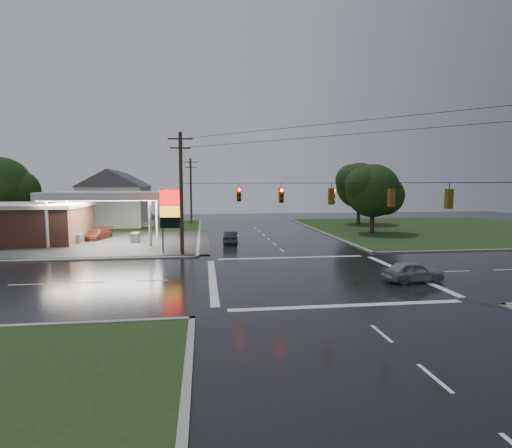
{
  "coord_description": "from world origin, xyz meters",
  "views": [
    {
      "loc": [
        -7.55,
        -26.8,
        6.42
      ],
      "look_at": [
        -3.07,
        7.07,
        3.0
      ],
      "focal_mm": 28.0,
      "sensor_mm": 36.0,
      "label": 1
    }
  ],
  "objects": [
    {
      "name": "car_north",
      "position": [
        -4.64,
        16.0,
        0.68
      ],
      "size": [
        1.91,
        4.26,
        1.36
      ],
      "primitive_type": "imported",
      "rotation": [
        0.0,
        0.0,
        3.02
      ],
      "color": "#202428",
      "rests_on": "ground"
    },
    {
      "name": "ground",
      "position": [
        0.0,
        0.0,
        0.0
      ],
      "size": [
        120.0,
        120.0,
        0.0
      ],
      "primitive_type": "plane",
      "color": "black",
      "rests_on": "ground"
    },
    {
      "name": "traffic_signals",
      "position": [
        0.02,
        -0.02,
        6.48
      ],
      "size": [
        26.87,
        26.87,
        1.47
      ],
      "color": "black",
      "rests_on": "ground"
    },
    {
      "name": "utility_pole_nw",
      "position": [
        -9.5,
        9.5,
        5.72
      ],
      "size": [
        2.2,
        0.32,
        11.0
      ],
      "color": "#382619",
      "rests_on": "ground"
    },
    {
      "name": "utility_pole_n",
      "position": [
        -9.5,
        38.0,
        5.47
      ],
      "size": [
        2.2,
        0.32,
        10.5
      ],
      "color": "#382619",
      "rests_on": "ground"
    },
    {
      "name": "house_far",
      "position": [
        -21.95,
        48.0,
        4.41
      ],
      "size": [
        11.05,
        8.48,
        8.6
      ],
      "color": "silver",
      "rests_on": "ground"
    },
    {
      "name": "tree_nw_behind",
      "position": [
        -33.84,
        29.99,
        6.18
      ],
      "size": [
        8.93,
        7.6,
        10.0
      ],
      "color": "black",
      "rests_on": "ground"
    },
    {
      "name": "gas_station",
      "position": [
        -25.68,
        19.7,
        2.55
      ],
      "size": [
        26.2,
        18.0,
        5.6
      ],
      "color": "#2D2D2D",
      "rests_on": "ground"
    },
    {
      "name": "grass_nw",
      "position": [
        -26.0,
        26.0,
        0.04
      ],
      "size": [
        36.0,
        36.0,
        0.08
      ],
      "primitive_type": "cube",
      "color": "black",
      "rests_on": "ground"
    },
    {
      "name": "car_pump",
      "position": [
        -19.76,
        20.97,
        0.67
      ],
      "size": [
        2.98,
        4.96,
        1.35
      ],
      "primitive_type": "imported",
      "rotation": [
        0.0,
        0.0,
        -0.25
      ],
      "color": "#521D12",
      "rests_on": "ground"
    },
    {
      "name": "house_near",
      "position": [
        -20.95,
        36.0,
        4.41
      ],
      "size": [
        11.05,
        8.48,
        8.6
      ],
      "color": "silver",
      "rests_on": "ground"
    },
    {
      "name": "tree_ne_near",
      "position": [
        14.14,
        21.99,
        5.56
      ],
      "size": [
        7.99,
        6.8,
        8.98
      ],
      "color": "black",
      "rests_on": "ground"
    },
    {
      "name": "car_crossing",
      "position": [
        6.13,
        -2.48,
        0.68
      ],
      "size": [
        4.09,
        1.88,
        1.36
      ],
      "primitive_type": "imported",
      "rotation": [
        0.0,
        0.0,
        1.64
      ],
      "color": "gray",
      "rests_on": "ground"
    },
    {
      "name": "pylon_sign",
      "position": [
        -10.5,
        10.5,
        4.01
      ],
      "size": [
        2.0,
        0.35,
        6.0
      ],
      "color": "#59595E",
      "rests_on": "ground"
    },
    {
      "name": "tree_ne_far",
      "position": [
        17.15,
        33.99,
        6.18
      ],
      "size": [
        8.46,
        7.2,
        9.8
      ],
      "color": "black",
      "rests_on": "ground"
    },
    {
      "name": "grass_ne",
      "position": [
        26.0,
        26.0,
        0.04
      ],
      "size": [
        36.0,
        36.0,
        0.08
      ],
      "primitive_type": "cube",
      "color": "black",
      "rests_on": "ground"
    }
  ]
}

